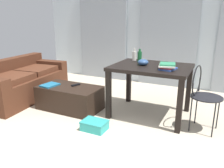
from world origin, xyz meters
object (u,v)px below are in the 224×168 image
(craft_table, at_px, (151,73))
(tv_remote_primary, at_px, (76,85))
(shoebox, at_px, (95,125))
(coffee_table, at_px, (70,98))
(couch, at_px, (22,82))
(book_stack, at_px, (168,66))
(bowl, at_px, (143,62))
(wire_chair, at_px, (202,91))
(bottle_near, at_px, (134,56))
(magazine, at_px, (50,85))
(bottle_far, at_px, (140,57))

(craft_table, height_order, tv_remote_primary, craft_table)
(craft_table, relative_size, shoebox, 3.37)
(coffee_table, distance_m, craft_table, 1.38)
(couch, bearing_deg, book_stack, 2.89)
(bowl, bearing_deg, shoebox, -116.02)
(wire_chair, distance_m, tv_remote_primary, 1.93)
(bottle_near, bearing_deg, shoebox, -96.54)
(coffee_table, bearing_deg, book_stack, 7.10)
(craft_table, height_order, shoebox, craft_table)
(bottle_near, height_order, bowl, bottle_near)
(coffee_table, relative_size, magazine, 3.64)
(shoebox, bearing_deg, bottle_far, 75.15)
(couch, relative_size, bottle_far, 8.70)
(bottle_near, height_order, shoebox, bottle_near)
(bowl, distance_m, magazine, 1.56)
(book_stack, bearing_deg, wire_chair, 0.58)
(coffee_table, distance_m, book_stack, 1.66)
(wire_chair, bearing_deg, bottle_near, 157.83)
(bottle_near, distance_m, tv_remote_primary, 1.08)
(book_stack, bearing_deg, bottle_far, 147.21)
(bowl, bearing_deg, craft_table, 11.60)
(book_stack, bearing_deg, shoebox, -140.14)
(magazine, bearing_deg, bottle_near, 38.61)
(couch, relative_size, bottle_near, 9.28)
(coffee_table, xyz_separation_m, wire_chair, (1.98, 0.19, 0.35))
(couch, distance_m, book_stack, 2.72)
(craft_table, xyz_separation_m, wire_chair, (0.73, -0.16, -0.12))
(couch, xyz_separation_m, craft_table, (2.39, 0.30, 0.37))
(bowl, bearing_deg, magazine, -163.07)
(couch, height_order, coffee_table, couch)
(book_stack, relative_size, shoebox, 0.88)
(couch, bearing_deg, bottle_near, 16.46)
(bottle_far, distance_m, book_stack, 0.62)
(shoebox, bearing_deg, magazine, 161.30)
(wire_chair, relative_size, bottle_near, 4.40)
(craft_table, height_order, bottle_near, bottle_near)
(bottle_far, height_order, bowl, bottle_far)
(bottle_far, bearing_deg, couch, -167.65)
(wire_chair, height_order, book_stack, wire_chair)
(tv_remote_primary, bearing_deg, magazine, -133.48)
(coffee_table, xyz_separation_m, tv_remote_primary, (0.06, 0.09, 0.20))
(bottle_far, relative_size, magazine, 0.76)
(coffee_table, relative_size, tv_remote_primary, 6.49)
(couch, height_order, bowl, bowl)
(tv_remote_primary, bearing_deg, craft_table, 31.51)
(couch, relative_size, bowl, 11.58)
(bowl, distance_m, shoebox, 1.16)
(tv_remote_primary, bearing_deg, shoebox, -20.39)
(coffee_table, relative_size, book_stack, 3.46)
(coffee_table, relative_size, shoebox, 3.06)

